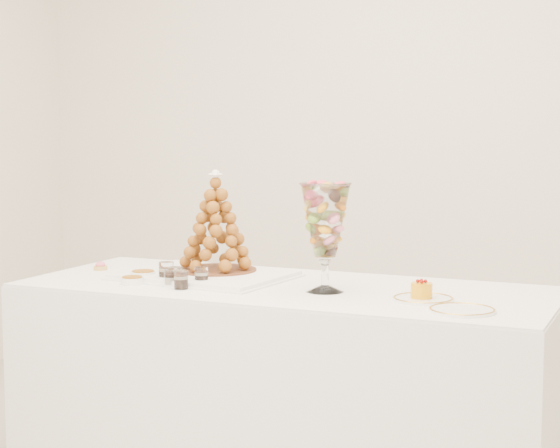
% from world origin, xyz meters
% --- Properties ---
extents(buffet_table, '(1.99, 0.83, 0.75)m').
position_xyz_m(buffet_table, '(-0.04, 0.29, 0.38)').
color(buffet_table, white).
rests_on(buffet_table, ground).
extents(lace_tray, '(0.66, 0.53, 0.02)m').
position_xyz_m(lace_tray, '(-0.39, 0.33, 0.76)').
color(lace_tray, white).
rests_on(lace_tray, buffet_table).
extents(macaron_vase, '(0.18, 0.18, 0.39)m').
position_xyz_m(macaron_vase, '(0.14, 0.23, 1.00)').
color(macaron_vase, white).
rests_on(macaron_vase, buffet_table).
extents(cake_plate, '(0.21, 0.21, 0.01)m').
position_xyz_m(cake_plate, '(0.50, 0.20, 0.76)').
color(cake_plate, white).
rests_on(cake_plate, buffet_table).
extents(spare_plate, '(0.21, 0.21, 0.01)m').
position_xyz_m(spare_plate, '(0.67, 0.06, 0.76)').
color(spare_plate, white).
rests_on(spare_plate, buffet_table).
extents(pink_tart, '(0.06, 0.06, 0.04)m').
position_xyz_m(pink_tart, '(-0.88, 0.35, 0.77)').
color(pink_tart, tan).
rests_on(pink_tart, buffet_table).
extents(verrine_a, '(0.06, 0.06, 0.08)m').
position_xyz_m(verrine_a, '(-0.49, 0.19, 0.79)').
color(verrine_a, white).
rests_on(verrine_a, buffet_table).
extents(verrine_b, '(0.06, 0.06, 0.07)m').
position_xyz_m(verrine_b, '(-0.42, 0.14, 0.79)').
color(verrine_b, white).
rests_on(verrine_b, buffet_table).
extents(verrine_c, '(0.06, 0.06, 0.07)m').
position_xyz_m(verrine_c, '(-0.33, 0.18, 0.78)').
color(verrine_c, white).
rests_on(verrine_c, buffet_table).
extents(verrine_d, '(0.06, 0.06, 0.06)m').
position_xyz_m(verrine_d, '(-0.43, 0.12, 0.78)').
color(verrine_d, white).
rests_on(verrine_d, buffet_table).
extents(verrine_e, '(0.05, 0.05, 0.07)m').
position_xyz_m(verrine_e, '(-0.36, 0.08, 0.79)').
color(verrine_e, white).
rests_on(verrine_e, buffet_table).
extents(ramekin_back, '(0.09, 0.09, 0.03)m').
position_xyz_m(ramekin_back, '(-0.60, 0.22, 0.77)').
color(ramekin_back, white).
rests_on(ramekin_back, buffet_table).
extents(ramekin_front, '(0.08, 0.08, 0.03)m').
position_xyz_m(ramekin_front, '(-0.58, 0.10, 0.76)').
color(ramekin_front, white).
rests_on(ramekin_front, buffet_table).
extents(croquembouche, '(0.32, 0.32, 0.40)m').
position_xyz_m(croquembouche, '(-0.38, 0.40, 0.96)').
color(croquembouche, brown).
rests_on(croquembouche, lace_tray).
extents(mousse_cake, '(0.07, 0.07, 0.06)m').
position_xyz_m(mousse_cake, '(0.50, 0.19, 0.79)').
color(mousse_cake, '#F4A20B').
rests_on(mousse_cake, cake_plate).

